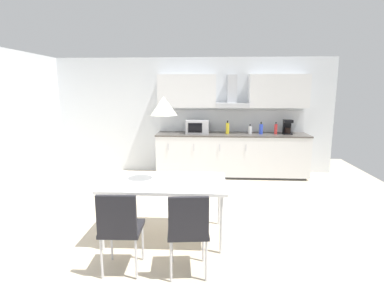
{
  "coord_description": "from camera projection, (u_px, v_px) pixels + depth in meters",
  "views": [
    {
      "loc": [
        0.62,
        -3.86,
        1.85
      ],
      "look_at": [
        0.36,
        0.73,
        1.0
      ],
      "focal_mm": 28.0,
      "sensor_mm": 36.0,
      "label": 1
    }
  ],
  "objects": [
    {
      "name": "ground_plane",
      "position": [
        164.0,
        224.0,
        4.17
      ],
      "size": [
        8.29,
        8.28,
        0.02
      ],
      "primitive_type": "cube",
      "color": "beige"
    },
    {
      "name": "wall_back",
      "position": [
        182.0,
        116.0,
        6.7
      ],
      "size": [
        6.63,
        0.1,
        2.52
      ],
      "primitive_type": "cube",
      "color": "silver",
      "rests_on": "ground_plane"
    },
    {
      "name": "kitchen_counter",
      "position": [
        231.0,
        155.0,
        6.41
      ],
      "size": [
        3.17,
        0.69,
        0.92
      ],
      "color": "#333333",
      "rests_on": "ground_plane"
    },
    {
      "name": "backsplash_tile",
      "position": [
        231.0,
        121.0,
        6.59
      ],
      "size": [
        3.15,
        0.02,
        0.47
      ],
      "primitive_type": "cube",
      "color": "silver",
      "rests_on": "kitchen_counter"
    },
    {
      "name": "upper_wall_cabinets",
      "position": [
        232.0,
        92.0,
        6.32
      ],
      "size": [
        3.15,
        0.4,
        0.69
      ],
      "color": "silver"
    },
    {
      "name": "microwave",
      "position": [
        197.0,
        127.0,
        6.34
      ],
      "size": [
        0.48,
        0.35,
        0.28
      ],
      "color": "#ADADB2",
      "rests_on": "kitchen_counter"
    },
    {
      "name": "coffee_maker",
      "position": [
        287.0,
        127.0,
        6.26
      ],
      "size": [
        0.18,
        0.19,
        0.3
      ],
      "color": "black",
      "rests_on": "kitchen_counter"
    },
    {
      "name": "bottle_white",
      "position": [
        250.0,
        130.0,
        6.27
      ],
      "size": [
        0.07,
        0.07,
        0.2
      ],
      "color": "white",
      "rests_on": "kitchen_counter"
    },
    {
      "name": "bottle_red",
      "position": [
        276.0,
        129.0,
        6.24
      ],
      "size": [
        0.06,
        0.06,
        0.25
      ],
      "color": "red",
      "rests_on": "kitchen_counter"
    },
    {
      "name": "bottle_blue",
      "position": [
        261.0,
        129.0,
        6.24
      ],
      "size": [
        0.08,
        0.08,
        0.25
      ],
      "color": "blue",
      "rests_on": "kitchen_counter"
    },
    {
      "name": "bottle_yellow",
      "position": [
        227.0,
        128.0,
        6.29
      ],
      "size": [
        0.07,
        0.07,
        0.28
      ],
      "color": "yellow",
      "rests_on": "kitchen_counter"
    },
    {
      "name": "dining_table",
      "position": [
        165.0,
        184.0,
        3.7
      ],
      "size": [
        1.49,
        0.87,
        0.73
      ],
      "color": "white",
      "rests_on": "ground_plane"
    },
    {
      "name": "chair_near_right",
      "position": [
        188.0,
        226.0,
        2.91
      ],
      "size": [
        0.44,
        0.44,
        0.87
      ],
      "color": "black",
      "rests_on": "ground_plane"
    },
    {
      "name": "chair_near_left",
      "position": [
        120.0,
        225.0,
        2.95
      ],
      "size": [
        0.41,
        0.41,
        0.87
      ],
      "color": "black",
      "rests_on": "ground_plane"
    },
    {
      "name": "pendant_lamp",
      "position": [
        164.0,
        106.0,
        3.53
      ],
      "size": [
        0.32,
        0.32,
        0.22
      ],
      "primitive_type": "cone",
      "color": "silver"
    }
  ]
}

